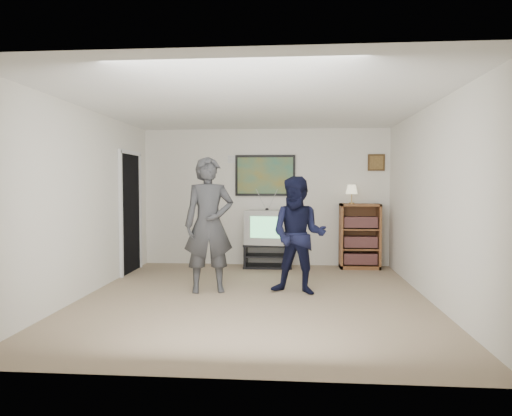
# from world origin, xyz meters

# --- Properties ---
(room_shell) EXTENTS (4.51, 5.00, 2.51)m
(room_shell) POSITION_xyz_m (0.00, 0.35, 1.25)
(room_shell) COLOR #7C634E
(room_shell) RESTS_ON ground
(media_stand) EXTENTS (0.86, 0.48, 0.43)m
(media_stand) POSITION_xyz_m (0.06, 2.23, 0.21)
(media_stand) COLOR black
(media_stand) RESTS_ON room_shell
(crt_television) EXTENTS (0.79, 0.70, 0.60)m
(crt_television) POSITION_xyz_m (0.05, 2.23, 0.73)
(crt_television) COLOR #AAAAA5
(crt_television) RESTS_ON media_stand
(bookshelf) EXTENTS (0.70, 0.40, 1.15)m
(bookshelf) POSITION_xyz_m (1.69, 2.28, 0.57)
(bookshelf) COLOR brown
(bookshelf) RESTS_ON room_shell
(table_lamp) EXTENTS (0.21, 0.21, 0.34)m
(table_lamp) POSITION_xyz_m (1.54, 2.28, 1.31)
(table_lamp) COLOR beige
(table_lamp) RESTS_ON bookshelf
(person_tall) EXTENTS (0.77, 0.60, 1.86)m
(person_tall) POSITION_xyz_m (-0.65, 0.31, 0.93)
(person_tall) COLOR #303133
(person_tall) RESTS_ON room_shell
(person_short) EXTENTS (0.90, 0.77, 1.60)m
(person_short) POSITION_xyz_m (0.58, 0.29, 0.80)
(person_short) COLOR black
(person_short) RESTS_ON room_shell
(controller_left) EXTENTS (0.07, 0.13, 0.04)m
(controller_left) POSITION_xyz_m (-0.70, 0.56, 1.14)
(controller_left) COLOR white
(controller_left) RESTS_ON person_tall
(controller_right) EXTENTS (0.04, 0.12, 0.04)m
(controller_right) POSITION_xyz_m (0.60, 0.56, 1.01)
(controller_right) COLOR white
(controller_right) RESTS_ON person_short
(poster) EXTENTS (1.10, 0.03, 0.75)m
(poster) POSITION_xyz_m (0.00, 2.48, 1.65)
(poster) COLOR black
(poster) RESTS_ON room_shell
(air_vent) EXTENTS (0.28, 0.02, 0.14)m
(air_vent) POSITION_xyz_m (-0.55, 2.48, 1.95)
(air_vent) COLOR white
(air_vent) RESTS_ON room_shell
(small_picture) EXTENTS (0.30, 0.03, 0.30)m
(small_picture) POSITION_xyz_m (2.00, 2.48, 1.88)
(small_picture) COLOR black
(small_picture) RESTS_ON room_shell
(doorway) EXTENTS (0.03, 0.85, 2.00)m
(doorway) POSITION_xyz_m (-2.23, 1.60, 1.00)
(doorway) COLOR black
(doorway) RESTS_ON room_shell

